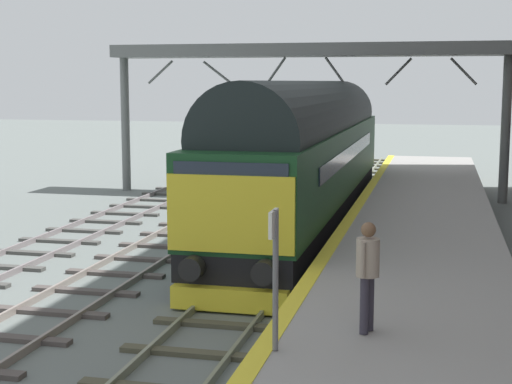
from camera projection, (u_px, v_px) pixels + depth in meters
The scene contains 8 objects.
ground_plane at pixel (256, 284), 17.98m from camera, with size 140.00×140.00×0.00m, color slate.
track_main at pixel (256, 282), 17.98m from camera, with size 2.50×60.00×0.15m.
track_adjacent_west at pixel (115, 273), 18.77m from camera, with size 2.50×60.00×0.15m.
station_platform at pixel (414, 272), 17.09m from camera, with size 4.00×44.00×1.01m.
diesel_locomotive at pixel (307, 151), 24.43m from camera, with size 2.74×18.98×4.68m.
platform_number_sign at pixel (275, 258), 10.46m from camera, with size 0.10×0.44×1.94m.
waiting_passenger at pixel (368, 267), 11.27m from camera, with size 0.43×0.49×1.64m.
overhead_footbridge at pixel (305, 57), 31.01m from camera, with size 15.95×2.00×6.15m.
Camera 1 is at (4.03, -17.03, 4.66)m, focal length 54.48 mm.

